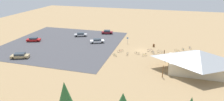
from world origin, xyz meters
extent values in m
plane|color=#9E7F56|center=(0.00, 0.00, 0.00)|extent=(160.00, 160.00, 0.00)
cube|color=#424247|center=(26.16, -0.31, 0.03)|extent=(36.18, 35.91, 0.05)
cube|color=beige|center=(-13.96, 10.11, 1.42)|extent=(12.56, 7.27, 2.84)
pyramid|color=#93999E|center=(-13.96, 10.11, 4.12)|extent=(15.43, 10.14, 2.55)
cylinder|color=brown|center=(-6.46, 5.25, 1.42)|extent=(0.20, 0.20, 2.84)
cylinder|color=brown|center=(-6.46, 14.96, 1.42)|extent=(0.20, 0.20, 2.84)
cylinder|color=brown|center=(-3.12, -4.79, 0.45)|extent=(0.60, 0.60, 0.90)
cylinder|color=#99999E|center=(5.51, -5.66, 1.10)|extent=(0.08, 0.08, 2.20)
cube|color=#1959B2|center=(5.51, -5.66, 1.90)|extent=(0.56, 0.04, 0.40)
cone|color=#2D6633|center=(6.06, 34.81, 4.95)|extent=(3.52, 3.52, 5.97)
torus|color=black|center=(-1.62, 3.36, 0.35)|extent=(0.54, 0.50, 0.70)
torus|color=black|center=(-0.90, 4.02, 0.35)|extent=(0.54, 0.50, 0.70)
cylinder|color=yellow|center=(-1.26, 3.69, 0.47)|extent=(0.69, 0.63, 0.04)
cylinder|color=yellow|center=(-1.39, 3.57, 0.55)|extent=(0.04, 0.04, 0.39)
cube|color=black|center=(-1.39, 3.57, 0.74)|extent=(0.20, 0.19, 0.05)
cylinder|color=yellow|center=(-0.97, 3.95, 0.57)|extent=(0.04, 0.04, 0.43)
cylinder|color=black|center=(-0.97, 3.95, 0.78)|extent=(0.35, 0.38, 0.03)
torus|color=black|center=(-14.17, -5.28, 0.35)|extent=(0.24, 0.68, 0.70)
torus|color=black|center=(-13.87, -6.25, 0.35)|extent=(0.24, 0.68, 0.70)
cylinder|color=#2347B7|center=(-14.02, -5.76, 0.46)|extent=(0.31, 0.91, 0.04)
cylinder|color=#2347B7|center=(-14.08, -5.59, 0.54)|extent=(0.04, 0.04, 0.38)
cube|color=black|center=(-14.08, -5.59, 0.73)|extent=(0.14, 0.21, 0.05)
cylinder|color=#2347B7|center=(-13.90, -6.16, 0.59)|extent=(0.04, 0.04, 0.48)
cylinder|color=black|center=(-13.90, -6.16, 0.83)|extent=(0.47, 0.17, 0.03)
torus|color=black|center=(-5.86, 0.12, 0.37)|extent=(0.74, 0.13, 0.74)
torus|color=black|center=(-4.79, -0.02, 0.37)|extent=(0.74, 0.13, 0.74)
cylinder|color=#B7B7BC|center=(-5.32, 0.05, 0.49)|extent=(0.98, 0.16, 0.04)
cylinder|color=#B7B7BC|center=(-5.52, 0.07, 0.58)|extent=(0.04, 0.04, 0.42)
cube|color=black|center=(-5.52, 0.07, 0.79)|extent=(0.21, 0.10, 0.05)
cylinder|color=#B7B7BC|center=(-4.90, 0.00, 0.61)|extent=(0.04, 0.04, 0.47)
cylinder|color=black|center=(-4.90, 0.00, 0.84)|extent=(0.09, 0.48, 0.03)
torus|color=black|center=(-4.38, 2.85, 0.35)|extent=(0.60, 0.43, 0.70)
torus|color=black|center=(-5.18, 3.40, 0.35)|extent=(0.60, 0.43, 0.70)
cylinder|color=orange|center=(-4.78, 3.13, 0.46)|extent=(0.76, 0.53, 0.04)
cylinder|color=orange|center=(-4.64, 3.03, 0.56)|extent=(0.04, 0.04, 0.42)
cube|color=black|center=(-4.64, 3.03, 0.77)|extent=(0.21, 0.18, 0.05)
cylinder|color=orange|center=(-5.10, 3.34, 0.56)|extent=(0.04, 0.04, 0.43)
cylinder|color=black|center=(-5.10, 3.34, 0.78)|extent=(0.30, 0.41, 0.03)
torus|color=black|center=(6.40, 2.99, 0.38)|extent=(0.62, 0.50, 0.76)
torus|color=black|center=(5.54, 2.32, 0.38)|extent=(0.62, 0.50, 0.76)
cylinder|color=red|center=(5.97, 2.66, 0.50)|extent=(0.81, 0.64, 0.04)
cylinder|color=red|center=(6.13, 2.78, 0.60)|extent=(0.04, 0.04, 0.44)
cube|color=black|center=(6.13, 2.78, 0.82)|extent=(0.21, 0.19, 0.05)
cylinder|color=red|center=(5.63, 2.39, 0.61)|extent=(0.04, 0.04, 0.47)
cylinder|color=black|center=(5.63, 2.39, 0.85)|extent=(0.32, 0.40, 0.03)
torus|color=black|center=(-2.93, -0.39, 0.38)|extent=(0.75, 0.20, 0.76)
torus|color=black|center=(-1.91, -0.16, 0.38)|extent=(0.75, 0.20, 0.76)
cylinder|color=#722D9E|center=(-2.42, -0.28, 0.50)|extent=(0.95, 0.24, 0.04)
cylinder|color=#722D9E|center=(-2.60, -0.32, 0.59)|extent=(0.04, 0.04, 0.43)
cube|color=black|center=(-2.60, -0.32, 0.81)|extent=(0.21, 0.12, 0.05)
cylinder|color=#722D9E|center=(-2.01, -0.19, 0.64)|extent=(0.04, 0.04, 0.52)
cylinder|color=black|center=(-2.01, -0.19, 0.90)|extent=(0.13, 0.48, 0.03)
torus|color=black|center=(3.44, 3.73, 0.32)|extent=(0.10, 0.64, 0.64)
torus|color=black|center=(3.53, 4.77, 0.32)|extent=(0.10, 0.64, 0.64)
cylinder|color=silver|center=(3.49, 4.25, 0.43)|extent=(0.12, 0.96, 0.04)
cylinder|color=silver|center=(3.47, 4.06, 0.50)|extent=(0.04, 0.04, 0.36)
cube|color=black|center=(3.47, 4.06, 0.68)|extent=(0.10, 0.21, 0.05)
cylinder|color=silver|center=(3.53, 4.67, 0.53)|extent=(0.04, 0.04, 0.43)
cylinder|color=black|center=(3.53, 4.67, 0.75)|extent=(0.48, 0.07, 0.03)
torus|color=black|center=(-11.75, -4.14, 0.36)|extent=(0.22, 0.70, 0.72)
torus|color=black|center=(-12.01, -3.18, 0.36)|extent=(0.22, 0.70, 0.72)
cylinder|color=#197A7F|center=(-11.88, -3.66, 0.48)|extent=(0.27, 0.89, 0.04)
cylinder|color=#197A7F|center=(-11.83, -3.83, 0.56)|extent=(0.04, 0.04, 0.40)
cube|color=black|center=(-11.83, -3.83, 0.76)|extent=(0.13, 0.21, 0.05)
cylinder|color=#197A7F|center=(-11.98, -3.28, 0.61)|extent=(0.04, 0.04, 0.51)
cylinder|color=black|center=(-11.98, -3.28, 0.87)|extent=(0.47, 0.16, 0.03)
torus|color=black|center=(1.50, 2.69, 0.33)|extent=(0.64, 0.25, 0.66)
torus|color=black|center=(0.50, 3.02, 0.33)|extent=(0.64, 0.25, 0.66)
cylinder|color=black|center=(1.00, 2.86, 0.44)|extent=(0.92, 0.35, 0.04)
cylinder|color=black|center=(1.18, 2.79, 0.51)|extent=(0.04, 0.04, 0.37)
cube|color=black|center=(1.18, 2.79, 0.70)|extent=(0.22, 0.14, 0.05)
cylinder|color=black|center=(0.60, 2.99, 0.56)|extent=(0.04, 0.04, 0.45)
cylinder|color=black|center=(0.60, 2.99, 0.78)|extent=(0.19, 0.46, 0.03)
torus|color=black|center=(7.06, 5.93, 0.34)|extent=(0.62, 0.38, 0.69)
torus|color=black|center=(6.23, 6.41, 0.34)|extent=(0.62, 0.38, 0.69)
cylinder|color=#1E7F38|center=(6.65, 6.17, 0.46)|extent=(0.78, 0.47, 0.04)
cylinder|color=#1E7F38|center=(6.80, 6.08, 0.54)|extent=(0.04, 0.04, 0.40)
cube|color=black|center=(6.80, 6.08, 0.74)|extent=(0.21, 0.17, 0.05)
cylinder|color=#1E7F38|center=(6.32, 6.36, 0.55)|extent=(0.04, 0.04, 0.41)
cylinder|color=black|center=(6.32, 6.36, 0.75)|extent=(0.27, 0.43, 0.03)
torus|color=black|center=(-10.49, -1.84, 0.32)|extent=(0.53, 0.44, 0.65)
torus|color=black|center=(-9.68, -2.49, 0.32)|extent=(0.53, 0.44, 0.65)
cylinder|color=yellow|center=(-10.09, -2.16, 0.43)|extent=(0.76, 0.63, 0.04)
cylinder|color=yellow|center=(-10.23, -2.05, 0.51)|extent=(0.04, 0.04, 0.37)
cube|color=black|center=(-10.23, -2.05, 0.70)|extent=(0.21, 0.19, 0.05)
cylinder|color=yellow|center=(-9.77, -2.42, 0.53)|extent=(0.04, 0.04, 0.41)
cylinder|color=black|center=(-9.77, -2.42, 0.73)|extent=(0.33, 0.39, 0.03)
torus|color=black|center=(-3.68, 1.59, 0.34)|extent=(0.40, 0.61, 0.69)
torus|color=black|center=(-3.13, 0.71, 0.34)|extent=(0.40, 0.61, 0.69)
cylinder|color=#2347B7|center=(-3.40, 1.15, 0.46)|extent=(0.53, 0.83, 0.04)
cylinder|color=#2347B7|center=(-3.50, 1.30, 0.57)|extent=(0.04, 0.04, 0.45)
cube|color=black|center=(-3.50, 1.30, 0.79)|extent=(0.17, 0.21, 0.05)
cylinder|color=#2347B7|center=(-3.18, 0.79, 0.58)|extent=(0.04, 0.04, 0.46)
cylinder|color=black|center=(-3.18, 0.79, 0.81)|extent=(0.42, 0.28, 0.03)
cube|color=tan|center=(31.15, 14.32, 0.59)|extent=(5.08, 3.38, 0.64)
cube|color=#2D3842|center=(31.15, 14.32, 1.18)|extent=(3.05, 2.45, 0.53)
cylinder|color=black|center=(32.37, 15.65, 0.37)|extent=(0.68, 0.43, 0.64)
cylinder|color=black|center=(32.94, 14.13, 0.37)|extent=(0.68, 0.43, 0.64)
cylinder|color=black|center=(29.36, 14.52, 0.37)|extent=(0.68, 0.43, 0.64)
cylinder|color=black|center=(29.93, 13.00, 0.37)|extent=(0.68, 0.43, 0.64)
cube|color=#BCBCC1|center=(23.83, -9.19, 0.57)|extent=(4.89, 3.22, 0.60)
cube|color=#2D3842|center=(23.83, -9.19, 1.10)|extent=(2.93, 2.32, 0.46)
cylinder|color=black|center=(25.02, -7.94, 0.37)|extent=(0.68, 0.43, 0.64)
cylinder|color=black|center=(25.55, -9.33, 0.37)|extent=(0.68, 0.43, 0.64)
cylinder|color=black|center=(22.11, -9.04, 0.37)|extent=(0.68, 0.43, 0.64)
cylinder|color=black|center=(22.64, -10.44, 0.37)|extent=(0.68, 0.43, 0.64)
cube|color=white|center=(15.39, -3.67, 0.59)|extent=(5.00, 3.57, 0.64)
cube|color=#2D3842|center=(15.39, -3.67, 1.15)|extent=(3.04, 2.53, 0.49)
cylinder|color=black|center=(16.51, -2.29, 0.37)|extent=(0.67, 0.46, 0.64)
cylinder|color=black|center=(17.17, -3.75, 0.37)|extent=(0.67, 0.46, 0.64)
cylinder|color=black|center=(13.62, -3.60, 0.37)|extent=(0.67, 0.46, 0.64)
cylinder|color=black|center=(14.27, -5.05, 0.37)|extent=(0.67, 0.46, 0.64)
cube|color=maroon|center=(15.38, -15.04, 0.58)|extent=(4.50, 2.64, 0.62)
cube|color=#2D3842|center=(15.38, -15.04, 1.19)|extent=(2.65, 2.02, 0.59)
cylinder|color=black|center=(16.61, -13.97, 0.37)|extent=(0.67, 0.36, 0.64)
cylinder|color=black|center=(16.95, -15.45, 0.37)|extent=(0.67, 0.36, 0.64)
cylinder|color=black|center=(13.81, -14.62, 0.37)|extent=(0.67, 0.36, 0.64)
cylinder|color=black|center=(14.15, -16.10, 0.37)|extent=(0.67, 0.36, 0.64)
cube|color=red|center=(36.80, 0.79, 0.58)|extent=(4.81, 3.03, 0.63)
cube|color=#2D3842|center=(36.80, 0.79, 1.15)|extent=(2.87, 2.23, 0.50)
cylinder|color=black|center=(38.02, 1.98, 0.37)|extent=(0.68, 0.41, 0.64)
cylinder|color=black|center=(38.49, 0.54, 0.37)|extent=(0.68, 0.41, 0.64)
cylinder|color=black|center=(35.11, 1.04, 0.37)|extent=(0.68, 0.41, 0.64)
cylinder|color=black|center=(35.58, -0.40, 0.37)|extent=(0.68, 0.41, 0.64)
cube|color=#2D3347|center=(-7.65, 3.84, 0.44)|extent=(0.38, 0.34, 0.87)
cylinder|color=silver|center=(-7.65, 3.84, 1.20)|extent=(0.36, 0.36, 0.66)
sphere|color=tan|center=(-7.65, 3.84, 1.65)|extent=(0.24, 0.24, 0.24)
camera|label=1|loc=(-5.98, 54.53, 20.79)|focal=31.20mm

